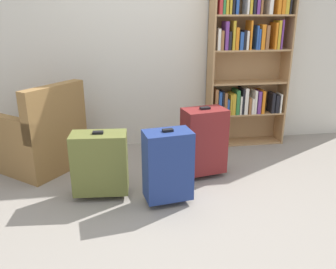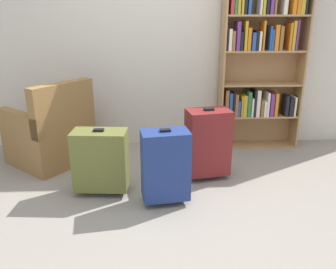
{
  "view_description": "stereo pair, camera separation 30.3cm",
  "coord_description": "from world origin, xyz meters",
  "px_view_note": "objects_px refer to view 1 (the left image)",
  "views": [
    {
      "loc": [
        -0.52,
        -2.45,
        1.56
      ],
      "look_at": [
        -0.09,
        0.37,
        0.55
      ],
      "focal_mm": 37.43,
      "sensor_mm": 36.0,
      "label": 1
    },
    {
      "loc": [
        -0.22,
        -2.48,
        1.56
      ],
      "look_at": [
        -0.09,
        0.37,
        0.55
      ],
      "focal_mm": 37.43,
      "sensor_mm": 36.0,
      "label": 2
    }
  ],
  "objects_px": {
    "bookshelf": "(247,60)",
    "suitcase_olive": "(100,163)",
    "armchair": "(41,139)",
    "suitcase_navy_blue": "(168,165)",
    "mug": "(94,164)",
    "suitcase_dark_red": "(204,141)"
  },
  "relations": [
    {
      "from": "armchair",
      "to": "suitcase_dark_red",
      "type": "height_order",
      "value": "armchair"
    },
    {
      "from": "suitcase_navy_blue",
      "to": "armchair",
      "type": "bearing_deg",
      "value": 142.48
    },
    {
      "from": "bookshelf",
      "to": "suitcase_olive",
      "type": "bearing_deg",
      "value": -146.86
    },
    {
      "from": "armchair",
      "to": "suitcase_olive",
      "type": "distance_m",
      "value": 0.94
    },
    {
      "from": "bookshelf",
      "to": "armchair",
      "type": "distance_m",
      "value": 2.46
    },
    {
      "from": "mug",
      "to": "suitcase_olive",
      "type": "height_order",
      "value": "suitcase_olive"
    },
    {
      "from": "suitcase_olive",
      "to": "bookshelf",
      "type": "bearing_deg",
      "value": 33.14
    },
    {
      "from": "bookshelf",
      "to": "suitcase_dark_red",
      "type": "bearing_deg",
      "value": -130.19
    },
    {
      "from": "armchair",
      "to": "mug",
      "type": "xyz_separation_m",
      "value": [
        0.52,
        -0.11,
        -0.27
      ]
    },
    {
      "from": "suitcase_navy_blue",
      "to": "suitcase_olive",
      "type": "xyz_separation_m",
      "value": [
        -0.56,
        0.2,
        -0.03
      ]
    },
    {
      "from": "suitcase_dark_red",
      "to": "suitcase_navy_blue",
      "type": "bearing_deg",
      "value": -132.49
    },
    {
      "from": "bookshelf",
      "to": "suitcase_olive",
      "type": "relative_size",
      "value": 3.1
    },
    {
      "from": "bookshelf",
      "to": "suitcase_navy_blue",
      "type": "relative_size",
      "value": 2.83
    },
    {
      "from": "armchair",
      "to": "mug",
      "type": "relative_size",
      "value": 8.21
    },
    {
      "from": "bookshelf",
      "to": "suitcase_navy_blue",
      "type": "distance_m",
      "value": 1.86
    },
    {
      "from": "suitcase_dark_red",
      "to": "suitcase_olive",
      "type": "relative_size",
      "value": 1.16
    },
    {
      "from": "bookshelf",
      "to": "suitcase_olive",
      "type": "distance_m",
      "value": 2.15
    },
    {
      "from": "bookshelf",
      "to": "suitcase_dark_red",
      "type": "relative_size",
      "value": 2.66
    },
    {
      "from": "armchair",
      "to": "suitcase_navy_blue",
      "type": "distance_m",
      "value": 1.49
    },
    {
      "from": "bookshelf",
      "to": "suitcase_olive",
      "type": "xyz_separation_m",
      "value": [
        -1.7,
        -1.11,
        -0.7
      ]
    },
    {
      "from": "bookshelf",
      "to": "armchair",
      "type": "bearing_deg",
      "value": -170.24
    },
    {
      "from": "mug",
      "to": "suitcase_dark_red",
      "type": "height_order",
      "value": "suitcase_dark_red"
    }
  ]
}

